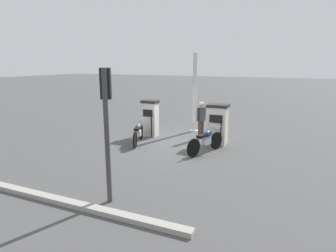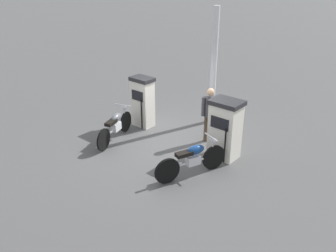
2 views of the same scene
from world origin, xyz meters
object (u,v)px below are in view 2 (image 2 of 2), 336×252
motorcycle_near_pump (115,125)px  canopy_support_pole (213,70)px  motorcycle_far_pump (192,159)px  attendant_person (210,111)px  fuel_pump_far (225,129)px  fuel_pump_near (143,102)px

motorcycle_near_pump → canopy_support_pole: bearing=156.3°
motorcycle_near_pump → motorcycle_far_pump: motorcycle_far_pump is taller
attendant_person → canopy_support_pole: canopy_support_pole is taller
fuel_pump_far → canopy_support_pole: size_ratio=0.44×
motorcycle_near_pump → fuel_pump_near: bearing=-174.0°
motorcycle_far_pump → canopy_support_pole: (-3.15, -1.64, 1.36)m
canopy_support_pole → motorcycle_near_pump: bearing=-23.7°
fuel_pump_near → canopy_support_pole: size_ratio=0.44×
fuel_pump_far → motorcycle_far_pump: (1.35, -0.06, -0.38)m
fuel_pump_near → motorcycle_near_pump: (1.32, 0.14, -0.36)m
fuel_pump_near → motorcycle_near_pump: 1.37m
fuel_pump_near → motorcycle_far_pump: bearing=66.7°
fuel_pump_near → motorcycle_near_pump: size_ratio=0.87×
motorcycle_far_pump → fuel_pump_near: bearing=-113.3°
attendant_person → canopy_support_pole: size_ratio=0.44×
fuel_pump_far → motorcycle_near_pump: 3.35m
fuel_pump_far → attendant_person: fuel_pump_far is taller
attendant_person → motorcycle_far_pump: bearing=24.2°
attendant_person → fuel_pump_far: bearing=58.8°
motorcycle_far_pump → attendant_person: 2.14m
motorcycle_far_pump → fuel_pump_far: bearing=177.7°
canopy_support_pole → fuel_pump_far: bearing=43.5°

